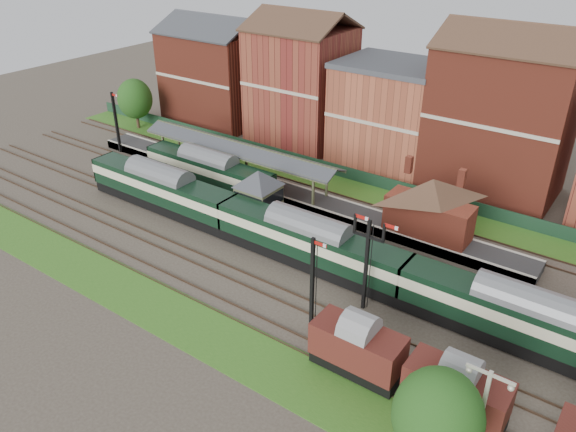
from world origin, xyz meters
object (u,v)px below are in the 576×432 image
Objects in this scene: goods_van_a at (358,347)px; platform_railcar at (209,171)px; semaphore_bracket at (367,259)px; dmu_train at (308,242)px; signal_box at (259,197)px.

platform_railcar is at bearing 150.79° from goods_van_a.
dmu_train is at bearing 160.31° from semaphore_bracket.
dmu_train is 18.90m from platform_railcar.
platform_railcar is (-9.70, 3.25, -0.89)m from signal_box.
dmu_train is 3.25× the size of platform_railcar.
goods_van_a is at bearing -34.20° from signal_box.
platform_railcar is 31.76m from goods_van_a.
semaphore_bracket is 1.31× the size of goods_van_a.
signal_box is 0.35× the size of platform_railcar.
platform_railcar is (-17.75, 6.50, -0.18)m from dmu_train.
semaphore_bracket reaches higher than goods_van_a.
signal_box is at bearing -18.53° from platform_railcar.
platform_railcar reaches higher than goods_van_a.
signal_box is 21.82m from goods_van_a.
signal_box is 10.27m from platform_railcar.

